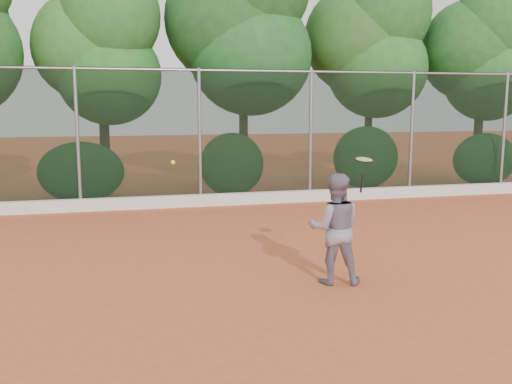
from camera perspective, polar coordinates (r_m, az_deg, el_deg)
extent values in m
plane|color=#C2582D|center=(8.28, 1.69, -9.62)|extent=(80.00, 80.00, 0.00)
cube|color=silver|center=(14.75, -5.45, -0.83)|extent=(24.00, 0.20, 0.30)
imported|color=gray|center=(8.41, 7.88, -3.65)|extent=(0.93, 0.81, 1.63)
cube|color=black|center=(14.74, -5.64, 5.43)|extent=(24.00, 0.01, 3.50)
cylinder|color=gray|center=(14.74, -5.74, 12.04)|extent=(24.00, 0.06, 0.06)
cylinder|color=gray|center=(14.62, -17.40, 5.04)|extent=(0.09, 0.09, 3.50)
cylinder|color=gray|center=(14.74, -5.64, 5.43)|extent=(0.09, 0.09, 3.50)
cylinder|color=gray|center=(15.46, 5.48, 5.59)|extent=(0.09, 0.09, 3.50)
cylinder|color=gray|center=(16.70, 15.28, 5.56)|extent=(0.09, 0.09, 3.50)
cylinder|color=gray|center=(18.35, 23.54, 5.41)|extent=(0.09, 0.09, 3.50)
cylinder|color=#3D2317|center=(16.93, -14.84, 3.75)|extent=(0.28, 0.28, 2.40)
ellipsoid|color=#216121|center=(16.78, -14.45, 11.25)|extent=(2.90, 2.40, 2.80)
ellipsoid|color=#2B6121|center=(17.15, -16.27, 13.80)|extent=(3.20, 2.70, 3.10)
ellipsoid|color=#22581E|center=(16.73, -14.32, 16.77)|extent=(2.70, 2.30, 2.90)
cylinder|color=#3C2817|center=(17.01, -1.25, 5.08)|extent=(0.26, 0.26, 3.00)
ellipsoid|color=#2A702C|center=(16.98, -0.53, 13.52)|extent=(3.60, 3.00, 3.50)
ellipsoid|color=#296426|center=(17.27, -2.46, 16.77)|extent=(3.90, 3.20, 3.80)
cylinder|color=#432B19|center=(18.54, 11.11, 4.77)|extent=(0.24, 0.24, 2.70)
ellipsoid|color=#225A1F|center=(18.52, 12.04, 12.01)|extent=(3.20, 2.70, 3.10)
ellipsoid|color=#24501B|center=(18.66, 10.29, 14.82)|extent=(3.50, 2.90, 3.40)
ellipsoid|color=#1D4E1A|center=(18.65, 12.64, 17.23)|extent=(3.00, 2.50, 3.10)
cylinder|color=#46301B|center=(20.06, 21.25, 4.35)|extent=(0.28, 0.28, 2.50)
ellipsoid|color=#36772D|center=(20.07, 22.25, 10.73)|extent=(3.00, 2.50, 2.90)
ellipsoid|color=#2D6B28|center=(20.08, 20.69, 13.11)|extent=(3.30, 2.80, 3.20)
ellipsoid|color=#2F712B|center=(20.18, 22.94, 15.25)|extent=(2.80, 2.40, 3.00)
ellipsoid|color=#266428|center=(15.49, -17.08, 1.90)|extent=(2.20, 1.16, 1.60)
ellipsoid|color=#346B29|center=(15.77, -2.42, 2.77)|extent=(1.80, 1.04, 1.76)
ellipsoid|color=#2C702A|center=(17.01, 10.93, 3.40)|extent=(2.00, 1.10, 1.84)
ellipsoid|color=#2C742D|center=(19.05, 21.92, 3.04)|extent=(2.16, 1.12, 1.64)
cylinder|color=black|center=(8.43, 10.53, 0.88)|extent=(0.03, 0.09, 0.28)
torus|color=black|center=(8.34, 10.77, 3.20)|extent=(0.28, 0.28, 0.08)
cylinder|color=#ABCE3C|center=(8.34, 10.77, 3.20)|extent=(0.24, 0.23, 0.05)
sphere|color=#D8F437|center=(8.17, -8.29, 2.96)|extent=(0.06, 0.06, 0.06)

